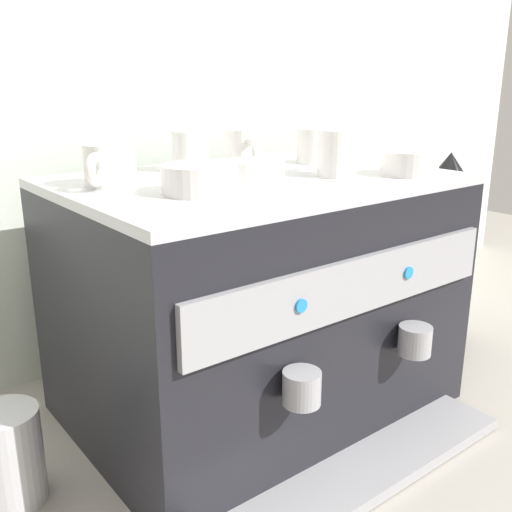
{
  "coord_description": "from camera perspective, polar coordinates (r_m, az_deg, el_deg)",
  "views": [
    {
      "loc": [
        -0.63,
        -0.81,
        0.61
      ],
      "look_at": [
        0.0,
        0.0,
        0.3
      ],
      "focal_mm": 40.93,
      "sensor_mm": 36.0,
      "label": 1
    }
  ],
  "objects": [
    {
      "name": "ground_plane",
      "position": [
        1.2,
        -0.0,
        -14.03
      ],
      "size": [
        4.0,
        4.0,
        0.0
      ],
      "primitive_type": "plane",
      "color": "#9E998E"
    },
    {
      "name": "ceramic_cup_0",
      "position": [
        1.14,
        -1.12,
        10.42
      ],
      "size": [
        0.07,
        0.11,
        0.07
      ],
      "color": "white",
      "rests_on": "espresso_machine"
    },
    {
      "name": "ceramic_bowl_0",
      "position": [
        0.98,
        -0.11,
        8.21
      ],
      "size": [
        0.1,
        0.1,
        0.04
      ],
      "color": "white",
      "rests_on": "espresso_machine"
    },
    {
      "name": "ceramic_bowl_2",
      "position": [
        0.88,
        -5.58,
        7.43
      ],
      "size": [
        0.12,
        0.12,
        0.04
      ],
      "color": "white",
      "rests_on": "espresso_machine"
    },
    {
      "name": "ceramic_cup_4",
      "position": [
        0.97,
        -14.19,
        8.59
      ],
      "size": [
        0.1,
        0.1,
        0.07
      ],
      "color": "white",
      "rests_on": "espresso_machine"
    },
    {
      "name": "ceramic_cup_3",
      "position": [
        1.11,
        -6.36,
        10.17
      ],
      "size": [
        0.09,
        0.09,
        0.07
      ],
      "color": "white",
      "rests_on": "espresso_machine"
    },
    {
      "name": "ceramic_cup_1",
      "position": [
        1.22,
        5.84,
        10.67
      ],
      "size": [
        0.07,
        0.1,
        0.07
      ],
      "color": "white",
      "rests_on": "espresso_machine"
    },
    {
      "name": "tiled_backsplash_wall",
      "position": [
        1.35,
        -10.21,
        14.62
      ],
      "size": [
        2.8,
        0.03,
        1.14
      ],
      "primitive_type": "cube",
      "color": "silver",
      "rests_on": "ground_plane"
    },
    {
      "name": "espresso_machine",
      "position": [
        1.1,
        0.14,
        -4.03
      ],
      "size": [
        0.68,
        0.59,
        0.45
      ],
      "color": "black",
      "rests_on": "ground_plane"
    },
    {
      "name": "milk_pitcher",
      "position": [
        0.99,
        -23.09,
        -17.6
      ],
      "size": [
        0.1,
        0.1,
        0.15
      ],
      "primitive_type": "cylinder",
      "color": "#B7B7BC",
      "rests_on": "ground_plane"
    },
    {
      "name": "ceramic_bowl_1",
      "position": [
        1.09,
        14.73,
        8.74
      ],
      "size": [
        0.1,
        0.1,
        0.04
      ],
      "color": "white",
      "rests_on": "espresso_machine"
    },
    {
      "name": "ceramic_cup_2",
      "position": [
        1.05,
        7.87,
        9.94
      ],
      "size": [
        0.09,
        0.1,
        0.08
      ],
      "color": "white",
      "rests_on": "espresso_machine"
    },
    {
      "name": "coffee_grinder",
      "position": [
        1.47,
        17.73,
        0.58
      ],
      "size": [
        0.15,
        0.15,
        0.46
      ],
      "color": "black",
      "rests_on": "ground_plane"
    }
  ]
}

